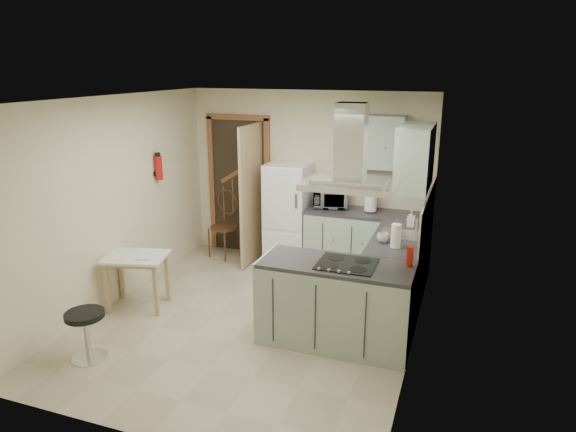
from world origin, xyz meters
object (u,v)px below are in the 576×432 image
at_px(peninsula, 336,304).
at_px(fridge, 289,215).
at_px(stool, 87,335).
at_px(drop_leaf_table, 138,282).
at_px(microwave, 331,198).
at_px(bentwood_chair, 224,227).
at_px(extractor_hood, 349,185).

bearing_deg(peninsula, fridge, 121.74).
bearing_deg(stool, drop_leaf_table, 100.22).
height_order(fridge, microwave, fridge).
relative_size(fridge, microwave, 3.16).
height_order(drop_leaf_table, stool, drop_leaf_table).
bearing_deg(bentwood_chair, microwave, 21.39).
height_order(drop_leaf_table, microwave, microwave).
bearing_deg(extractor_hood, stool, -154.23).
xyz_separation_m(peninsula, stool, (-2.24, -1.13, -0.19)).
height_order(fridge, peninsula, fridge).
xyz_separation_m(extractor_hood, microwave, (-0.72, 2.04, -0.69)).
bearing_deg(bentwood_chair, fridge, 20.83).
distance_m(peninsula, stool, 2.52).
relative_size(bentwood_chair, microwave, 1.96).
height_order(peninsula, drop_leaf_table, peninsula).
bearing_deg(peninsula, bentwood_chair, 139.57).
bearing_deg(drop_leaf_table, stool, -93.79).
height_order(stool, microwave, microwave).
xyz_separation_m(fridge, microwave, (0.61, 0.06, 0.28)).
bearing_deg(extractor_hood, microwave, 109.45).
distance_m(fridge, microwave, 0.67).
xyz_separation_m(bentwood_chair, microwave, (1.62, 0.13, 0.57)).
relative_size(fridge, stool, 2.93).
xyz_separation_m(stool, microwave, (1.63, 3.17, 0.78)).
xyz_separation_m(bentwood_chair, stool, (-0.00, -3.04, -0.21)).
height_order(extractor_hood, stool, extractor_hood).
distance_m(fridge, stool, 3.31).
bearing_deg(extractor_hood, fridge, 123.79).
bearing_deg(extractor_hood, peninsula, 180.00).
xyz_separation_m(extractor_hood, stool, (-2.34, -1.13, -1.46)).
xyz_separation_m(fridge, extractor_hood, (1.32, -1.98, 0.97)).
distance_m(fridge, bentwood_chair, 1.06).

